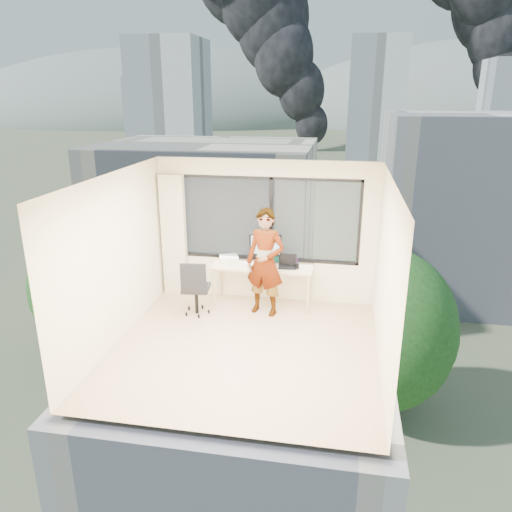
% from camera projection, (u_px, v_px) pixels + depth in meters
% --- Properties ---
extents(floor, '(4.00, 4.00, 0.01)m').
position_uv_depth(floor, '(244.00, 348.00, 7.44)').
color(floor, beige).
rests_on(floor, ground).
extents(ceiling, '(4.00, 4.00, 0.01)m').
position_uv_depth(ceiling, '(243.00, 178.00, 6.60)').
color(ceiling, white).
rests_on(ceiling, ground).
extents(wall_front, '(4.00, 0.01, 2.60)m').
position_uv_depth(wall_front, '(206.00, 332.00, 5.16)').
color(wall_front, beige).
rests_on(wall_front, ground).
extents(wall_left, '(0.01, 4.00, 2.60)m').
position_uv_depth(wall_left, '(114.00, 260.00, 7.36)').
color(wall_left, beige).
rests_on(wall_left, ground).
extents(wall_right, '(0.01, 4.00, 2.60)m').
position_uv_depth(wall_right, '(386.00, 277.00, 6.69)').
color(wall_right, beige).
rests_on(wall_right, ground).
extents(window_wall, '(3.30, 0.16, 1.55)m').
position_uv_depth(window_wall, '(268.00, 219.00, 8.80)').
color(window_wall, black).
rests_on(window_wall, ground).
extents(curtain, '(0.45, 0.14, 2.30)m').
position_uv_depth(curtain, '(174.00, 236.00, 9.11)').
color(curtain, beige).
rests_on(curtain, floor).
extents(desk, '(1.80, 0.60, 0.75)m').
position_uv_depth(desk, '(262.00, 285.00, 8.86)').
color(desk, '#D1BB8C').
rests_on(desk, floor).
extents(chair, '(0.58, 0.58, 1.01)m').
position_uv_depth(chair, '(196.00, 286.00, 8.45)').
color(chair, black).
rests_on(chair, floor).
extents(person, '(0.78, 0.61, 1.88)m').
position_uv_depth(person, '(265.00, 262.00, 8.34)').
color(person, '#2D2D33').
rests_on(person, floor).
extents(monitor, '(0.58, 0.16, 0.58)m').
position_uv_depth(monitor, '(266.00, 249.00, 8.71)').
color(monitor, black).
rests_on(monitor, desk).
extents(game_console, '(0.41, 0.38, 0.08)m').
position_uv_depth(game_console, '(229.00, 258.00, 9.01)').
color(game_console, white).
rests_on(game_console, desk).
extents(laptop, '(0.34, 0.36, 0.20)m').
position_uv_depth(laptop, '(287.00, 262.00, 8.61)').
color(laptop, black).
rests_on(laptop, desk).
extents(cellphone, '(0.11, 0.07, 0.01)m').
position_uv_depth(cellphone, '(250.00, 266.00, 8.68)').
color(cellphone, black).
rests_on(cellphone, desk).
extents(pen_cup, '(0.10, 0.10, 0.10)m').
position_uv_depth(pen_cup, '(297.00, 266.00, 8.59)').
color(pen_cup, black).
rests_on(pen_cup, desk).
extents(handbag, '(0.25, 0.13, 0.19)m').
position_uv_depth(handbag, '(276.00, 258.00, 8.86)').
color(handbag, '#0B4645').
rests_on(handbag, desk).
extents(exterior_ground, '(400.00, 400.00, 0.04)m').
position_uv_depth(exterior_ground, '(339.00, 165.00, 123.80)').
color(exterior_ground, '#515B3D').
rests_on(exterior_ground, ground).
extents(near_bldg_a, '(16.00, 12.00, 14.00)m').
position_uv_depth(near_bldg_a, '(210.00, 232.00, 39.16)').
color(near_bldg_a, beige).
rests_on(near_bldg_a, exterior_ground).
extents(near_bldg_b, '(14.00, 13.00, 16.00)m').
position_uv_depth(near_bldg_b, '(464.00, 208.00, 42.78)').
color(near_bldg_b, silver).
rests_on(near_bldg_b, exterior_ground).
extents(far_tower_a, '(14.00, 14.00, 28.00)m').
position_uv_depth(far_tower_a, '(171.00, 110.00, 101.86)').
color(far_tower_a, silver).
rests_on(far_tower_a, exterior_ground).
extents(far_tower_b, '(13.00, 13.00, 30.00)m').
position_uv_depth(far_tower_b, '(375.00, 103.00, 117.65)').
color(far_tower_b, silver).
rests_on(far_tower_b, exterior_ground).
extents(far_tower_c, '(15.00, 15.00, 26.00)m').
position_uv_depth(far_tower_c, '(512.00, 110.00, 130.74)').
color(far_tower_c, silver).
rests_on(far_tower_c, exterior_ground).
extents(far_tower_d, '(16.00, 14.00, 22.00)m').
position_uv_depth(far_tower_d, '(156.00, 113.00, 158.29)').
color(far_tower_d, silver).
rests_on(far_tower_d, exterior_ground).
extents(hill_a, '(288.00, 216.00, 90.00)m').
position_uv_depth(hill_a, '(165.00, 119.00, 330.35)').
color(hill_a, slate).
rests_on(hill_a, exterior_ground).
extents(hill_b, '(300.00, 220.00, 96.00)m').
position_uv_depth(hill_b, '(512.00, 122.00, 293.51)').
color(hill_b, slate).
rests_on(hill_b, exterior_ground).
extents(tree_a, '(7.00, 7.00, 8.00)m').
position_uv_depth(tree_a, '(83.00, 299.00, 33.83)').
color(tree_a, '#1F4717').
rests_on(tree_a, exterior_ground).
extents(tree_b, '(7.60, 7.60, 9.00)m').
position_uv_depth(tree_b, '(383.00, 346.00, 26.59)').
color(tree_b, '#1F4717').
rests_on(tree_b, exterior_ground).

